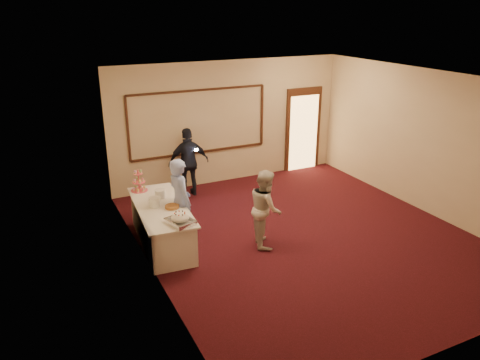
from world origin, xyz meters
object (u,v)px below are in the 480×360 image
object	(u,v)px
buffet_table	(162,225)
cupcake_stand	(139,182)
plate_stack_a	(154,202)
tart	(172,207)
woman	(266,208)
man	(180,201)
guest	(189,162)
plate_stack_b	(160,194)
pavlova_tray	(180,219)

from	to	relation	value
buffet_table	cupcake_stand	bearing A→B (deg)	100.00
cupcake_stand	plate_stack_a	world-z (taller)	cupcake_stand
plate_stack_a	tart	world-z (taller)	plate_stack_a
buffet_table	woman	world-z (taller)	woman
plate_stack_a	tart	xyz separation A→B (m)	(0.25, -0.23, -0.06)
man	guest	xyz separation A→B (m)	(0.94, 2.15, -0.02)
buffet_table	cupcake_stand	xyz separation A→B (m)	(-0.16, 0.90, 0.55)
buffet_table	plate_stack_b	bearing A→B (deg)	74.02
cupcake_stand	woman	xyz separation A→B (m)	(1.88, -1.74, -0.21)
guest	man	bearing A→B (deg)	72.08
pavlova_tray	guest	distance (m)	3.16
plate_stack_b	man	size ratio (longest dim) A/B	0.12
pavlova_tray	woman	bearing A→B (deg)	0.76
plate_stack_b	cupcake_stand	bearing A→B (deg)	116.18
plate_stack_b	woman	distance (m)	2.02
cupcake_stand	guest	distance (m)	1.86
cupcake_stand	guest	xyz separation A→B (m)	(1.45, 1.16, -0.14)
buffet_table	guest	size ratio (longest dim) A/B	1.42
man	woman	xyz separation A→B (m)	(1.37, -0.75, -0.10)
pavlova_tray	man	distance (m)	0.82
plate_stack_a	man	size ratio (longest dim) A/B	0.13
man	woman	bearing A→B (deg)	-127.07
pavlova_tray	plate_stack_a	bearing A→B (deg)	102.15
buffet_table	guest	bearing A→B (deg)	57.88
guest	tart	bearing A→B (deg)	69.06
woman	guest	world-z (taller)	guest
pavlova_tray	man	size ratio (longest dim) A/B	0.33
pavlova_tray	tart	bearing A→B (deg)	84.16
plate_stack_b	buffet_table	bearing A→B (deg)	-105.98
guest	cupcake_stand	bearing A→B (deg)	44.31
man	guest	world-z (taller)	man
tart	guest	xyz separation A→B (m)	(1.14, 2.27, 0.01)
cupcake_stand	plate_stack_b	size ratio (longest dim) A/B	2.40
plate_stack_a	cupcake_stand	bearing A→B (deg)	93.54
buffet_table	guest	distance (m)	2.47
plate_stack_b	pavlova_tray	bearing A→B (deg)	-90.93
pavlova_tray	plate_stack_a	xyz separation A→B (m)	(-0.19, 0.88, 0.01)
guest	woman	bearing A→B (deg)	104.20
guest	plate_stack_b	bearing A→B (deg)	60.69
buffet_table	plate_stack_b	xyz separation A→B (m)	(0.10, 0.37, 0.47)
pavlova_tray	cupcake_stand	world-z (taller)	cupcake_stand
pavlova_tray	tart	distance (m)	0.65
cupcake_stand	woman	size ratio (longest dim) A/B	0.33
man	buffet_table	bearing A→B (deg)	67.45
plate_stack_b	tart	bearing A→B (deg)	-85.44
plate_stack_a	woman	bearing A→B (deg)	-25.04
pavlova_tray	cupcake_stand	xyz separation A→B (m)	(-0.24, 1.76, 0.09)
plate_stack_b	tart	world-z (taller)	plate_stack_b
tart	man	size ratio (longest dim) A/B	0.18
woman	guest	bearing A→B (deg)	26.65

